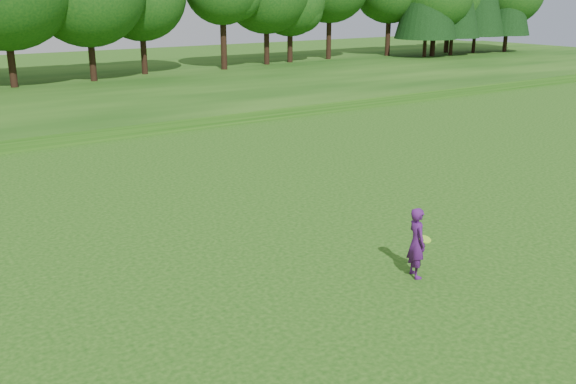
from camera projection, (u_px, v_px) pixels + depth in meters
ground at (318, 309)px, 13.97m from camera, size 140.00×140.00×0.00m
walking_path at (59, 142)px, 29.73m from camera, size 130.00×1.60×0.04m
woman at (417, 243)px, 15.34m from camera, size 0.61×0.74×1.75m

